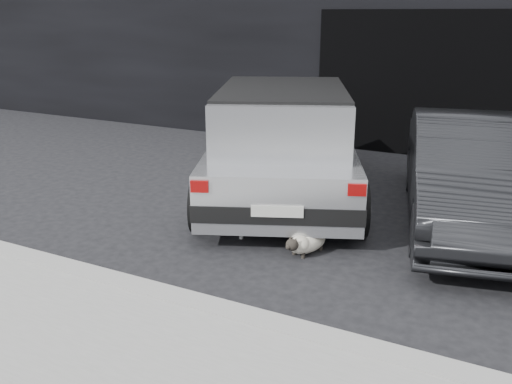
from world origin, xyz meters
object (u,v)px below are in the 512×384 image
at_px(silver_hatchback, 282,137).
at_px(cat_siamese, 305,243).
at_px(second_car, 471,173).
at_px(cat_white, 235,219).

distance_m(silver_hatchback, cat_siamese, 2.15).
distance_m(silver_hatchback, second_car, 2.53).
height_order(silver_hatchback, cat_siamese, silver_hatchback).
relative_size(cat_siamese, cat_white, 0.84).
bearing_deg(cat_siamese, silver_hatchback, -39.17).
distance_m(silver_hatchback, cat_white, 1.73).
bearing_deg(cat_siamese, second_car, -110.56).
relative_size(silver_hatchback, second_car, 1.16).
bearing_deg(second_car, cat_white, -158.92).
bearing_deg(silver_hatchback, second_car, -21.83).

